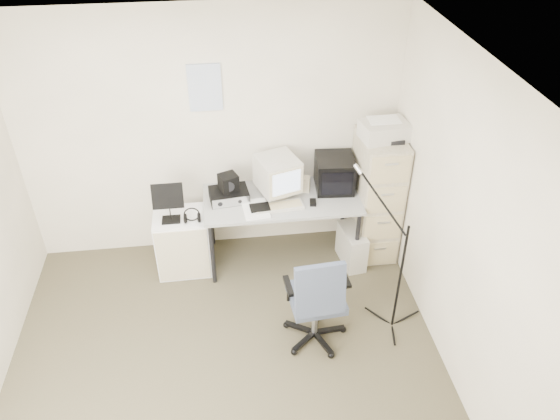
{
  "coord_description": "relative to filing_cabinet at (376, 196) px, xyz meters",
  "views": [
    {
      "loc": [
        0.07,
        -2.85,
        3.69
      ],
      "look_at": [
        0.55,
        0.95,
        0.95
      ],
      "focal_mm": 35.0,
      "sensor_mm": 36.0,
      "label": 1
    }
  ],
  "objects": [
    {
      "name": "radio_receiver",
      "position": [
        -1.45,
        0.01,
        0.13
      ],
      "size": [
        0.39,
        0.3,
        0.1
      ],
      "primitive_type": "cube",
      "rotation": [
        0.0,
        0.0,
        0.11
      ],
      "color": "black",
      "rests_on": "desk"
    },
    {
      "name": "ceiling",
      "position": [
        -1.58,
        -1.48,
        1.85
      ],
      "size": [
        3.6,
        3.6,
        0.01
      ],
      "primitive_type": "cube",
      "color": "white",
      "rests_on": "ground"
    },
    {
      "name": "papers",
      "position": [
        -1.22,
        -0.2,
        0.09
      ],
      "size": [
        0.25,
        0.33,
        0.02
      ],
      "primitive_type": "cube",
      "rotation": [
        0.0,
        0.0,
        0.08
      ],
      "color": "white",
      "rests_on": "desk"
    },
    {
      "name": "filing_cabinet",
      "position": [
        0.0,
        0.0,
        0.0
      ],
      "size": [
        0.4,
        0.6,
        1.3
      ],
      "primitive_type": "cube",
      "color": "beige",
      "rests_on": "floor"
    },
    {
      "name": "printer",
      "position": [
        0.0,
        -0.01,
        0.73
      ],
      "size": [
        0.46,
        0.35,
        0.16
      ],
      "primitive_type": "cube",
      "rotation": [
        0.0,
        0.0,
        0.14
      ],
      "color": "beige",
      "rests_on": "filing_cabinet"
    },
    {
      "name": "pc_tower",
      "position": [
        -0.26,
        -0.2,
        -0.45
      ],
      "size": [
        0.24,
        0.44,
        0.39
      ],
      "primitive_type": "cube",
      "rotation": [
        0.0,
        0.0,
        0.13
      ],
      "color": "beige",
      "rests_on": "floor"
    },
    {
      "name": "music_stand",
      "position": [
        -2.01,
        -0.13,
        0.2
      ],
      "size": [
        0.32,
        0.24,
        0.42
      ],
      "primitive_type": "cube",
      "rotation": [
        0.0,
        0.0,
        -0.34
      ],
      "color": "black",
      "rests_on": "side_cart"
    },
    {
      "name": "headphones",
      "position": [
        -1.81,
        -0.18,
        0.04
      ],
      "size": [
        0.22,
        0.22,
        0.03
      ],
      "primitive_type": "torus",
      "rotation": [
        0.0,
        0.0,
        -0.43
      ],
      "color": "black",
      "rests_on": "side_cart"
    },
    {
      "name": "wall_back",
      "position": [
        -1.58,
        0.32,
        0.6
      ],
      "size": [
        3.6,
        0.02,
        2.5
      ],
      "primitive_type": "cube",
      "color": "#EDE0C7",
      "rests_on": "ground"
    },
    {
      "name": "radio_speaker",
      "position": [
        -1.45,
        0.02,
        0.27
      ],
      "size": [
        0.21,
        0.2,
        0.16
      ],
      "primitive_type": "cube",
      "rotation": [
        0.0,
        0.0,
        0.38
      ],
      "color": "black",
      "rests_on": "radio_receiver"
    },
    {
      "name": "side_cart",
      "position": [
        -1.93,
        -0.07,
        -0.33
      ],
      "size": [
        0.52,
        0.42,
        0.64
      ],
      "primitive_type": "cube",
      "rotation": [
        0.0,
        0.0,
        0.01
      ],
      "color": "white",
      "rests_on": "floor"
    },
    {
      "name": "crt_tv",
      "position": [
        -0.42,
        0.1,
        0.25
      ],
      "size": [
        0.39,
        0.41,
        0.33
      ],
      "primitive_type": "cube",
      "rotation": [
        0.0,
        0.0,
        -0.08
      ],
      "color": "black",
      "rests_on": "desk"
    },
    {
      "name": "wall_calendar",
      "position": [
        -1.6,
        0.31,
        1.1
      ],
      "size": [
        0.3,
        0.02,
        0.44
      ],
      "primitive_type": "cube",
      "color": "white",
      "rests_on": "wall_back"
    },
    {
      "name": "mic_stand",
      "position": [
        -0.08,
        -1.09,
        0.08
      ],
      "size": [
        0.03,
        0.03,
        1.45
      ],
      "primitive_type": "cylinder",
      "rotation": [
        0.0,
        0.0,
        2.08
      ],
      "color": "black",
      "rests_on": "floor"
    },
    {
      "name": "floor",
      "position": [
        -1.58,
        -1.48,
        -0.66
      ],
      "size": [
        3.6,
        3.6,
        0.01
      ],
      "primitive_type": "cube",
      "color": "#433E28",
      "rests_on": "ground"
    },
    {
      "name": "desk_speaker",
      "position": [
        -0.7,
        0.07,
        0.16
      ],
      "size": [
        0.1,
        0.1,
        0.15
      ],
      "primitive_type": "cube",
      "rotation": [
        0.0,
        0.0,
        -0.29
      ],
      "color": "#BFB391",
      "rests_on": "desk"
    },
    {
      "name": "desk",
      "position": [
        -0.95,
        -0.03,
        -0.29
      ],
      "size": [
        1.5,
        0.7,
        0.73
      ],
      "primitive_type": "cube",
      "color": "#959691",
      "rests_on": "floor"
    },
    {
      "name": "mouse",
      "position": [
        -0.67,
        -0.16,
        0.1
      ],
      "size": [
        0.07,
        0.11,
        0.03
      ],
      "primitive_type": "cube",
      "rotation": [
        0.0,
        0.0,
        -0.14
      ],
      "color": "black",
      "rests_on": "desk"
    },
    {
      "name": "wall_right",
      "position": [
        0.22,
        -1.48,
        0.6
      ],
      "size": [
        0.02,
        3.6,
        2.5
      ],
      "primitive_type": "cube",
      "color": "#EDE0C7",
      "rests_on": "ground"
    },
    {
      "name": "office_chair",
      "position": [
        -0.81,
        -1.15,
        -0.16
      ],
      "size": [
        0.61,
        0.61,
        0.98
      ],
      "primitive_type": "cube",
      "rotation": [
        0.0,
        0.0,
        0.08
      ],
      "color": "#3F4655",
      "rests_on": "floor"
    },
    {
      "name": "crt_monitor",
      "position": [
        -0.98,
        0.04,
        0.28
      ],
      "size": [
        0.46,
        0.47,
        0.4
      ],
      "primitive_type": "cube",
      "rotation": [
        0.0,
        0.0,
        0.32
      ],
      "color": "beige",
      "rests_on": "desk"
    },
    {
      "name": "keyboard",
      "position": [
        -1.0,
        -0.19,
        0.09
      ],
      "size": [
        0.48,
        0.22,
        0.03
      ],
      "primitive_type": "cube",
      "rotation": [
        0.0,
        0.0,
        0.11
      ],
      "color": "beige",
      "rests_on": "desk"
    }
  ]
}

